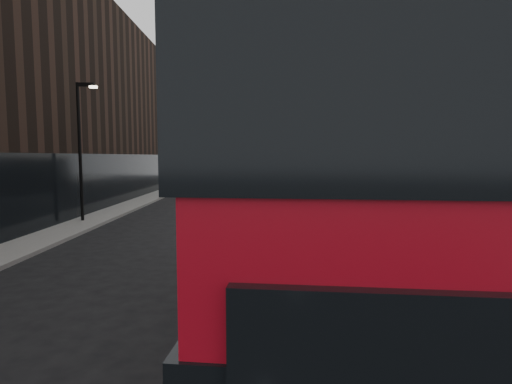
{
  "coord_description": "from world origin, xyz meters",
  "views": [
    {
      "loc": [
        0.78,
        -2.4,
        3.46
      ],
      "look_at": [
        0.73,
        8.29,
        2.5
      ],
      "focal_mm": 28.0,
      "sensor_mm": 36.0,
      "label": 1
    }
  ],
  "objects_px": {
    "red_bus": "(348,189)",
    "car_b": "(253,199)",
    "street_lamp": "(81,142)",
    "car_c": "(299,196)",
    "car_a": "(265,205)",
    "grey_bus": "(290,173)"
  },
  "relations": [
    {
      "from": "red_bus",
      "to": "car_b",
      "type": "distance_m",
      "value": 18.29
    },
    {
      "from": "street_lamp",
      "to": "car_b",
      "type": "distance_m",
      "value": 10.78
    },
    {
      "from": "street_lamp",
      "to": "car_c",
      "type": "height_order",
      "value": "street_lamp"
    },
    {
      "from": "street_lamp",
      "to": "car_b",
      "type": "xyz_separation_m",
      "value": [
        8.72,
        5.31,
        -3.48
      ]
    },
    {
      "from": "car_a",
      "to": "street_lamp",
      "type": "bearing_deg",
      "value": -162.52
    },
    {
      "from": "street_lamp",
      "to": "car_b",
      "type": "relative_size",
      "value": 1.63
    },
    {
      "from": "grey_bus",
      "to": "car_c",
      "type": "relative_size",
      "value": 2.4
    },
    {
      "from": "grey_bus",
      "to": "car_b",
      "type": "height_order",
      "value": "grey_bus"
    },
    {
      "from": "street_lamp",
      "to": "car_c",
      "type": "relative_size",
      "value": 1.64
    },
    {
      "from": "car_b",
      "to": "car_a",
      "type": "bearing_deg",
      "value": -77.15
    },
    {
      "from": "red_bus",
      "to": "car_b",
      "type": "relative_size",
      "value": 3.0
    },
    {
      "from": "car_a",
      "to": "car_c",
      "type": "relative_size",
      "value": 1.0
    },
    {
      "from": "red_bus",
      "to": "car_a",
      "type": "relative_size",
      "value": 3.02
    },
    {
      "from": "car_b",
      "to": "red_bus",
      "type": "bearing_deg",
      "value": -82.07
    },
    {
      "from": "car_b",
      "to": "car_c",
      "type": "distance_m",
      "value": 4.3
    },
    {
      "from": "car_a",
      "to": "car_b",
      "type": "bearing_deg",
      "value": 108.26
    },
    {
      "from": "street_lamp",
      "to": "car_c",
      "type": "bearing_deg",
      "value": 34.18
    },
    {
      "from": "car_a",
      "to": "car_c",
      "type": "height_order",
      "value": "car_a"
    },
    {
      "from": "grey_bus",
      "to": "car_c",
      "type": "distance_m",
      "value": 12.12
    },
    {
      "from": "car_b",
      "to": "grey_bus",
      "type": "bearing_deg",
      "value": 77.96
    },
    {
      "from": "car_a",
      "to": "car_b",
      "type": "xyz_separation_m",
      "value": [
        -0.71,
        3.55,
        -0.02
      ]
    },
    {
      "from": "car_c",
      "to": "street_lamp",
      "type": "bearing_deg",
      "value": -144.69
    }
  ]
}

